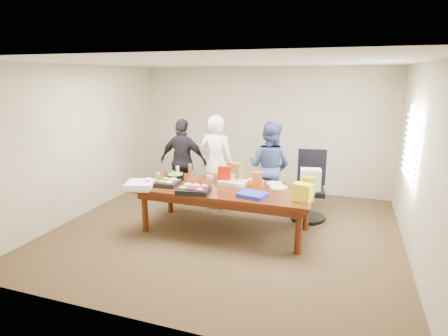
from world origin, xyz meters
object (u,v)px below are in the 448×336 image
at_px(conference_table, 226,209).
at_px(sheet_cake, 233,183).
at_px(office_chair, 309,188).
at_px(salad_bowl, 175,177).
at_px(person_center, 216,163).
at_px(person_right, 269,167).

distance_m(conference_table, sheet_cake, 0.45).
xyz_separation_m(conference_table, office_chair, (1.23, 0.91, 0.22)).
relative_size(office_chair, salad_bowl, 3.75).
bearing_deg(conference_table, sheet_cake, 63.90).
bearing_deg(conference_table, office_chair, 36.48).
relative_size(person_center, sheet_cake, 4.20).
relative_size(conference_table, person_center, 1.54).
xyz_separation_m(person_center, salad_bowl, (-0.47, -0.79, -0.11)).
xyz_separation_m(person_right, sheet_cake, (-0.39, -0.99, -0.06)).
distance_m(office_chair, person_right, 0.85).
relative_size(conference_table, office_chair, 2.36).
distance_m(conference_table, person_right, 1.33).
distance_m(person_center, person_right, 0.99).
relative_size(conference_table, person_right, 1.65).
bearing_deg(person_right, person_center, 27.55).
bearing_deg(person_center, salad_bowl, 60.63).
bearing_deg(person_right, sheet_cake, 82.15).
height_order(sheet_cake, salad_bowl, salad_bowl).
relative_size(person_right, sheet_cake, 3.93).
height_order(person_right, salad_bowl, person_right).
distance_m(conference_table, office_chair, 1.55).
xyz_separation_m(person_right, salad_bowl, (-1.43, -1.03, -0.05)).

